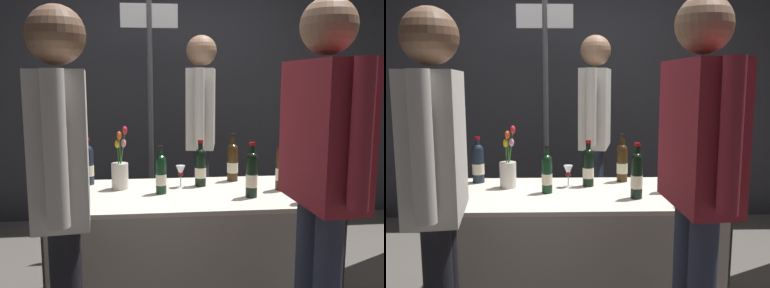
{
  "view_description": "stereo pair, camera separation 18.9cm",
  "coord_description": "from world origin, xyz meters",
  "views": [
    {
      "loc": [
        -0.26,
        -2.49,
        1.4
      ],
      "look_at": [
        0.0,
        0.0,
        1.03
      ],
      "focal_mm": 39.18,
      "sensor_mm": 36.0,
      "label": 1
    },
    {
      "loc": [
        -0.07,
        -2.5,
        1.4
      ],
      "look_at": [
        0.0,
        0.0,
        1.03
      ],
      "focal_mm": 39.18,
      "sensor_mm": 36.0,
      "label": 2
    }
  ],
  "objects": [
    {
      "name": "back_partition",
      "position": [
        0.0,
        1.79,
        1.21
      ],
      "size": [
        7.77,
        0.12,
        2.42
      ],
      "primitive_type": "cube",
      "color": "#2D2D33",
      "rests_on": "ground_plane"
    },
    {
      "name": "tasting_table",
      "position": [
        0.0,
        0.0,
        0.51
      ],
      "size": [
        1.63,
        0.78,
        0.73
      ],
      "color": "beige",
      "rests_on": "ground_plane"
    },
    {
      "name": "featured_wine_bottle",
      "position": [
        -0.66,
        0.27,
        0.86
      ],
      "size": [
        0.08,
        0.08,
        0.31
      ],
      "color": "#192333",
      "rests_on": "tasting_table"
    },
    {
      "name": "display_bottle_0",
      "position": [
        0.56,
        0.0,
        0.87
      ],
      "size": [
        0.07,
        0.07,
        0.34
      ],
      "color": "#38230F",
      "rests_on": "tasting_table"
    },
    {
      "name": "display_bottle_1",
      "position": [
        0.34,
        -0.14,
        0.87
      ],
      "size": [
        0.07,
        0.07,
        0.33
      ],
      "color": "black",
      "rests_on": "tasting_table"
    },
    {
      "name": "display_bottle_2",
      "position": [
        0.31,
        0.27,
        0.86
      ],
      "size": [
        0.07,
        0.07,
        0.33
      ],
      "color": "#38230F",
      "rests_on": "tasting_table"
    },
    {
      "name": "display_bottle_3",
      "position": [
        -0.19,
        -0.01,
        0.85
      ],
      "size": [
        0.07,
        0.07,
        0.29
      ],
      "color": "black",
      "rests_on": "tasting_table"
    },
    {
      "name": "display_bottle_4",
      "position": [
        0.07,
        0.15,
        0.85
      ],
      "size": [
        0.07,
        0.07,
        0.3
      ],
      "color": "black",
      "rests_on": "tasting_table"
    },
    {
      "name": "display_bottle_5",
      "position": [
        0.64,
        -0.28,
        0.87
      ],
      "size": [
        0.08,
        0.08,
        0.33
      ],
      "color": "#38230F",
      "rests_on": "tasting_table"
    },
    {
      "name": "wine_glass_near_vendor",
      "position": [
        -0.06,
        0.14,
        0.82
      ],
      "size": [
        0.07,
        0.07,
        0.14
      ],
      "color": "silver",
      "rests_on": "tasting_table"
    },
    {
      "name": "flower_vase",
      "position": [
        -0.44,
        0.13,
        0.84
      ],
      "size": [
        0.11,
        0.11,
        0.4
      ],
      "color": "silver",
      "rests_on": "tasting_table"
    },
    {
      "name": "vendor_presenter",
      "position": [
        0.16,
        0.84,
        1.07
      ],
      "size": [
        0.29,
        0.6,
        1.76
      ],
      "rotation": [
        0.0,
        0.0,
        -1.76
      ],
      "color": "#2D3347",
      "rests_on": "ground_plane"
    },
    {
      "name": "taster_foreground_right",
      "position": [
        -0.61,
        -0.78,
        1.02
      ],
      "size": [
        0.26,
        0.58,
        1.7
      ],
      "rotation": [
        0.0,
        0.0,
        1.7
      ],
      "color": "black",
      "rests_on": "ground_plane"
    },
    {
      "name": "taster_foreground_left",
      "position": [
        0.49,
        -0.76,
        1.07
      ],
      "size": [
        0.25,
        0.64,
        1.75
      ],
      "rotation": [
        0.0,
        0.0,
        1.65
      ],
      "color": "#2D3347",
      "rests_on": "ground_plane"
    },
    {
      "name": "booth_signpost",
      "position": [
        -0.24,
        1.03,
        1.26
      ],
      "size": [
        0.46,
        0.04,
        2.05
      ],
      "color": "#47474C",
      "rests_on": "ground_plane"
    }
  ]
}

